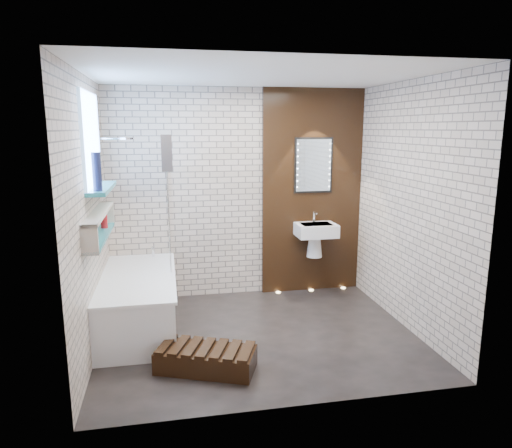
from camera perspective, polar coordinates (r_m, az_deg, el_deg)
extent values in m
plane|color=black|center=(4.99, 0.34, -13.39)|extent=(3.20, 3.20, 0.00)
cube|color=#B3A18E|center=(5.86, -2.15, 3.67)|extent=(3.20, 0.04, 2.60)
cube|color=#B3A18E|center=(3.36, 4.72, -2.40)|extent=(3.20, 0.04, 2.60)
cube|color=#B3A18E|center=(4.57, -19.74, 0.70)|extent=(0.04, 2.60, 2.60)
cube|color=#B3A18E|center=(5.15, 18.10, 1.99)|extent=(0.04, 2.60, 2.60)
plane|color=white|center=(4.55, 0.38, 17.79)|extent=(3.20, 3.20, 0.00)
cube|color=black|center=(6.05, 6.84, 3.84)|extent=(1.30, 0.06, 2.60)
cube|color=#7FADE0|center=(4.84, -19.53, 9.65)|extent=(0.03, 1.00, 0.90)
cube|color=teal|center=(4.86, -18.28, 4.17)|extent=(0.18, 1.00, 0.04)
cube|color=teal|center=(4.74, -18.47, -1.48)|extent=(0.14, 1.30, 0.03)
cube|color=#B2A899|center=(4.70, -18.65, 1.25)|extent=(0.14, 1.30, 0.03)
cube|color=#B2A899|center=(4.11, -19.67, -1.90)|extent=(0.14, 0.03, 0.26)
cube|color=#B2A899|center=(5.34, -17.70, 1.25)|extent=(0.14, 0.03, 0.26)
cube|color=white|center=(5.23, -14.12, -9.29)|extent=(0.75, 1.70, 0.55)
cube|color=white|center=(5.14, -14.28, -6.27)|extent=(0.79, 1.74, 0.03)
cylinder|color=silver|center=(5.81, -12.46, -3.32)|extent=(0.04, 0.04, 0.12)
cube|color=white|center=(5.39, -10.65, 2.56)|extent=(0.01, 0.78, 1.40)
cube|color=black|center=(5.20, -10.87, 8.54)|extent=(0.11, 0.30, 0.39)
cylinder|color=silver|center=(5.40, -15.58, 10.03)|extent=(0.18, 0.18, 0.02)
cube|color=white|center=(5.93, 7.36, -0.74)|extent=(0.50, 0.36, 0.16)
cone|color=white|center=(6.03, 7.15, -2.69)|extent=(0.20, 0.20, 0.28)
cylinder|color=silver|center=(5.99, 7.09, 0.86)|extent=(0.03, 0.03, 0.14)
cube|color=black|center=(5.98, 7.03, 7.12)|extent=(0.50, 0.02, 0.70)
cube|color=silver|center=(5.97, 7.06, 7.11)|extent=(0.45, 0.01, 0.65)
cube|color=black|center=(4.34, -6.13, -16.14)|extent=(0.94, 0.67, 0.19)
cylinder|color=#933E16|center=(4.39, -19.09, -1.74)|extent=(0.05, 0.05, 0.09)
cylinder|color=maroon|center=(5.05, -18.07, 0.49)|extent=(0.07, 0.07, 0.17)
cylinder|color=maroon|center=(4.36, -19.15, -1.49)|extent=(0.06, 0.06, 0.14)
cylinder|color=#131836|center=(4.48, -18.87, 6.07)|extent=(0.08, 0.08, 0.35)
cylinder|color=#FFD899|center=(6.18, 2.73, -8.32)|extent=(0.06, 0.06, 0.01)
cylinder|color=#FFD899|center=(6.29, 6.75, -8.01)|extent=(0.06, 0.06, 0.01)
cylinder|color=#FFD899|center=(6.44, 10.61, -7.67)|extent=(0.06, 0.06, 0.01)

